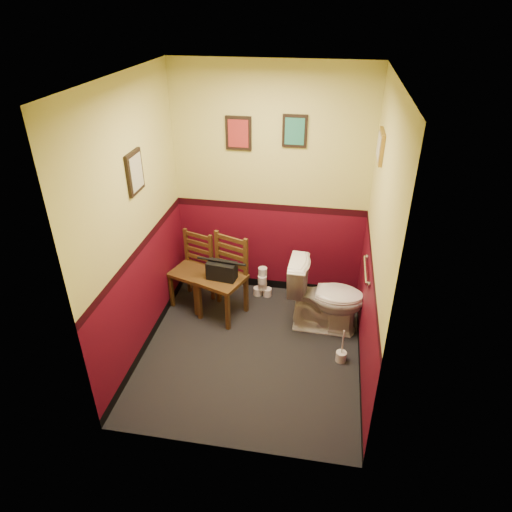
{
  "coord_description": "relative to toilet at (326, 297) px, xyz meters",
  "views": [
    {
      "loc": [
        0.66,
        -3.58,
        3.25
      ],
      "look_at": [
        0.0,
        0.25,
        1.0
      ],
      "focal_mm": 32.0,
      "sensor_mm": 36.0,
      "label": 1
    }
  ],
  "objects": [
    {
      "name": "framed_print_right",
      "position": [
        0.36,
        0.08,
        1.64
      ],
      "size": [
        0.04,
        0.34,
        0.28
      ],
      "color": "olive",
      "rests_on": "wall_right"
    },
    {
      "name": "tp_stack",
      "position": [
        -0.77,
        0.49,
        -0.24
      ],
      "size": [
        0.22,
        0.14,
        0.39
      ],
      "color": "silver",
      "rests_on": "floor"
    },
    {
      "name": "chair_left",
      "position": [
        -1.56,
        0.24,
        0.03
      ],
      "size": [
        0.51,
        0.51,
        0.87
      ],
      "rotation": [
        0.0,
        0.0,
        -0.32
      ],
      "color": "brown",
      "rests_on": "floor"
    },
    {
      "name": "grab_bar",
      "position": [
        0.35,
        -0.27,
        0.54
      ],
      "size": [
        0.05,
        0.56,
        0.06
      ],
      "color": "silver",
      "rests_on": "wall_right"
    },
    {
      "name": "toilet",
      "position": [
        0.0,
        0.0,
        0.0
      ],
      "size": [
        0.85,
        0.5,
        0.82
      ],
      "primitive_type": "imported",
      "rotation": [
        0.0,
        0.0,
        1.53
      ],
      "color": "white",
      "rests_on": "floor"
    },
    {
      "name": "wall_left",
      "position": [
        -1.82,
        -0.52,
        0.94
      ],
      "size": [
        0.0,
        2.4,
        2.7
      ],
      "primitive_type": "cube",
      "rotation": [
        1.57,
        0.0,
        1.57
      ],
      "color": "#500817",
      "rests_on": "ground"
    },
    {
      "name": "chair_right",
      "position": [
        -1.14,
        0.07,
        0.07
      ],
      "size": [
        0.57,
        0.57,
        0.96
      ],
      "rotation": [
        0.0,
        0.0,
        -0.36
      ],
      "color": "brown",
      "rests_on": "floor"
    },
    {
      "name": "framed_print_back_a",
      "position": [
        -1.07,
        0.66,
        1.54
      ],
      "size": [
        0.28,
        0.04,
        0.36
      ],
      "color": "black",
      "rests_on": "wall_back"
    },
    {
      "name": "ceiling",
      "position": [
        -0.72,
        -0.52,
        2.29
      ],
      "size": [
        2.2,
        2.4,
        0.0
      ],
      "primitive_type": "cube",
      "rotation": [
        3.14,
        0.0,
        0.0
      ],
      "color": "silver",
      "rests_on": "ground"
    },
    {
      "name": "toilet_brush",
      "position": [
        0.2,
        -0.52,
        -0.34
      ],
      "size": [
        0.11,
        0.11,
        0.39
      ],
      "color": "silver",
      "rests_on": "floor"
    },
    {
      "name": "wall_front",
      "position": [
        -0.72,
        -1.72,
        0.94
      ],
      "size": [
        2.2,
        0.0,
        2.7
      ],
      "primitive_type": "cube",
      "rotation": [
        -1.57,
        0.0,
        0.0
      ],
      "color": "#500817",
      "rests_on": "ground"
    },
    {
      "name": "floor",
      "position": [
        -0.72,
        -0.52,
        -0.41
      ],
      "size": [
        2.2,
        2.4,
        0.0
      ],
      "primitive_type": "cube",
      "color": "black",
      "rests_on": "ground"
    },
    {
      "name": "wall_back",
      "position": [
        -0.72,
        0.68,
        0.94
      ],
      "size": [
        2.2,
        0.0,
        2.7
      ],
      "primitive_type": "cube",
      "rotation": [
        1.57,
        0.0,
        0.0
      ],
      "color": "#500817",
      "rests_on": "ground"
    },
    {
      "name": "handbag",
      "position": [
        -1.15,
        0.03,
        0.19
      ],
      "size": [
        0.34,
        0.2,
        0.23
      ],
      "rotation": [
        0.0,
        0.0,
        -0.13
      ],
      "color": "black",
      "rests_on": "chair_right"
    },
    {
      "name": "wall_right",
      "position": [
        0.38,
        -0.52,
        0.94
      ],
      "size": [
        0.0,
        2.4,
        2.7
      ],
      "primitive_type": "cube",
      "rotation": [
        1.57,
        0.0,
        -1.57
      ],
      "color": "#500817",
      "rests_on": "ground"
    },
    {
      "name": "framed_print_back_b",
      "position": [
        -0.47,
        0.66,
        1.59
      ],
      "size": [
        0.26,
        0.04,
        0.34
      ],
      "color": "black",
      "rests_on": "wall_back"
    },
    {
      "name": "framed_print_left",
      "position": [
        -1.8,
        -0.42,
        1.44
      ],
      "size": [
        0.04,
        0.3,
        0.38
      ],
      "color": "black",
      "rests_on": "wall_left"
    }
  ]
}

